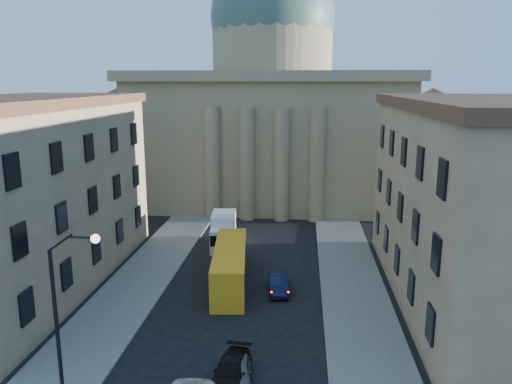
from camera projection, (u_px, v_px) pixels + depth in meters
sidewalk_left at (116, 309)px, 35.17m from camera, size 5.00×60.00×0.15m
sidewalk_right at (361, 320)px, 33.60m from camera, size 5.00×60.00×0.15m
church at (272, 111)px, 68.25m from camera, size 68.02×28.76×36.60m
building_left at (22, 193)px, 38.25m from camera, size 11.60×26.60×14.70m
building_right at (481, 203)px, 35.12m from camera, size 11.60×26.60×14.70m
street_lamp at (65, 303)px, 24.18m from camera, size 2.62×0.44×8.83m
car_right_mid at (231, 371)px, 26.71m from camera, size 2.10×4.39×1.23m
car_right_far at (238, 370)px, 26.76m from camera, size 1.84×3.77×1.24m
car_right_distant at (278, 283)px, 38.27m from camera, size 1.81×4.17×1.33m
city_bus at (230, 265)px, 39.40m from camera, size 3.51×10.89×3.02m
box_truck at (223, 232)px, 48.67m from camera, size 2.71×5.81×3.09m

